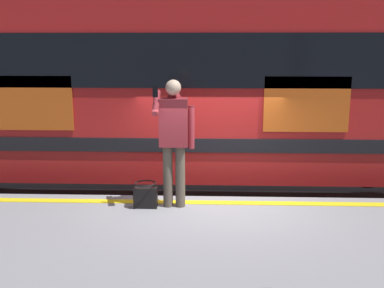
# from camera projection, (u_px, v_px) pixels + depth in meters

# --- Properties ---
(ground_plane) EXTENTS (24.62, 24.62, 0.00)m
(ground_plane) POSITION_uv_depth(u_px,v_px,m) (208.00, 257.00, 7.28)
(ground_plane) COLOR #4C4742
(safety_line) EXTENTS (14.72, 0.16, 0.01)m
(safety_line) POSITION_uv_depth(u_px,v_px,m) (209.00, 202.00, 6.76)
(safety_line) COLOR yellow
(safety_line) RESTS_ON platform
(track_rail_near) EXTENTS (19.53, 0.08, 0.16)m
(track_rail_near) POSITION_uv_depth(u_px,v_px,m) (208.00, 218.00, 8.71)
(track_rail_near) COLOR slate
(track_rail_near) RESTS_ON ground
(track_rail_far) EXTENTS (19.53, 0.08, 0.16)m
(track_rail_far) POSITION_uv_depth(u_px,v_px,m) (209.00, 194.00, 10.11)
(track_rail_far) COLOR slate
(track_rail_far) RESTS_ON ground
(train_carriage) EXTENTS (13.30, 2.75, 4.21)m
(train_carriage) POSITION_uv_depth(u_px,v_px,m) (174.00, 82.00, 8.88)
(train_carriage) COLOR red
(train_carriage) RESTS_ON ground
(passenger) EXTENTS (0.57, 0.55, 1.84)m
(passenger) POSITION_uv_depth(u_px,v_px,m) (174.00, 133.00, 6.39)
(passenger) COLOR brown
(passenger) RESTS_ON platform
(handbag) EXTENTS (0.34, 0.31, 0.37)m
(handbag) POSITION_uv_depth(u_px,v_px,m) (146.00, 196.00, 6.54)
(handbag) COLOR black
(handbag) RESTS_ON platform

